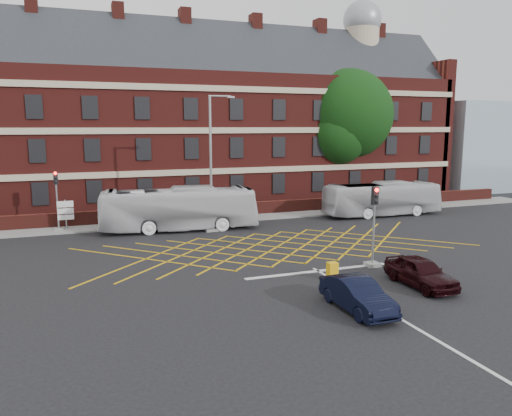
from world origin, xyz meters
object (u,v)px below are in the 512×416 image
object	(u,v)px
bus_right	(382,199)
deciduous_tree	(347,121)
car_maroon	(421,272)
utility_cabinet	(332,271)
traffic_light_far	(57,206)
street_lamp	(212,185)
car_navy	(357,295)
direction_signs	(66,211)
bus_left	(179,209)
traffic_light_near	(373,234)

from	to	relation	value
bus_right	deciduous_tree	world-z (taller)	deciduous_tree
car_maroon	utility_cabinet	size ratio (longest dim) A/B	4.63
car_maroon	traffic_light_far	bearing A→B (deg)	129.79
car_maroon	deciduous_tree	size ratio (longest dim) A/B	0.31
traffic_light_far	street_lamp	xyz separation A→B (m)	(10.29, -3.78, 1.54)
car_navy	direction_signs	bearing A→B (deg)	117.48
bus_left	bus_right	world-z (taller)	bus_left
bus_right	street_lamp	world-z (taller)	street_lamp
street_lamp	car_navy	bearing A→B (deg)	-85.52
car_maroon	direction_signs	xyz separation A→B (m)	(-15.54, 19.18, 0.69)
car_navy	traffic_light_far	distance (m)	23.91
deciduous_tree	car_maroon	bearing A→B (deg)	-113.06
car_navy	car_maroon	world-z (taller)	car_maroon
bus_right	direction_signs	xyz separation A→B (m)	(-24.61, 2.82, -0.03)
car_navy	deciduous_tree	size ratio (longest dim) A/B	0.31
bus_right	traffic_light_far	size ratio (longest dim) A/B	2.36
car_maroon	street_lamp	xyz separation A→B (m)	(-5.76, 15.43, 2.62)
bus_left	traffic_light_far	xyz separation A→B (m)	(-8.10, 2.77, 0.21)
car_navy	traffic_light_far	xyz separation A→B (m)	(-11.63, 20.86, 1.10)
bus_left	street_lamp	size ratio (longest dim) A/B	1.18
car_maroon	traffic_light_near	distance (m)	3.80
bus_left	car_navy	distance (m)	18.46
street_lamp	utility_cabinet	xyz separation A→B (m)	(2.38, -13.15, -2.87)
bus_left	utility_cabinet	bearing A→B (deg)	-155.71
traffic_light_near	traffic_light_far	world-z (taller)	same
direction_signs	utility_cabinet	world-z (taller)	direction_signs
direction_signs	street_lamp	bearing A→B (deg)	-21.00
street_lamp	direction_signs	bearing A→B (deg)	159.00
bus_right	utility_cabinet	xyz separation A→B (m)	(-12.45, -14.08, -0.97)
car_maroon	street_lamp	distance (m)	16.67
car_navy	car_maroon	size ratio (longest dim) A/B	0.99
bus_left	deciduous_tree	bearing A→B (deg)	-58.94
car_navy	street_lamp	bearing A→B (deg)	93.88
utility_cabinet	street_lamp	bearing A→B (deg)	100.26
bus_left	deciduous_tree	xyz separation A→B (m)	(18.60, 8.55, 6.31)
direction_signs	bus_left	bearing A→B (deg)	-19.90
car_maroon	traffic_light_near	size ratio (longest dim) A/B	0.95
deciduous_tree	traffic_light_near	bearing A→B (deg)	-116.93
utility_cabinet	bus_right	bearing A→B (deg)	48.51
bus_left	traffic_light_near	distance (m)	14.97
utility_cabinet	deciduous_tree	bearing A→B (deg)	58.30
bus_right	car_navy	distance (m)	22.52
deciduous_tree	traffic_light_far	xyz separation A→B (m)	(-26.69, -5.78, -6.09)
car_navy	utility_cabinet	world-z (taller)	car_navy
bus_left	street_lamp	world-z (taller)	street_lamp
traffic_light_near	car_maroon	bearing A→B (deg)	-86.76
bus_left	bus_right	xyz separation A→B (m)	(17.03, -0.08, -0.15)
bus_right	car_maroon	distance (m)	18.71
bus_left	car_maroon	distance (m)	18.28
car_navy	direction_signs	size ratio (longest dim) A/B	1.83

